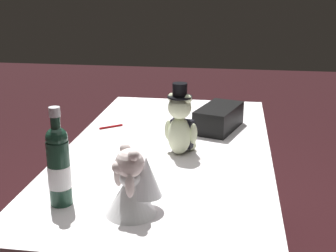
{
  "coord_description": "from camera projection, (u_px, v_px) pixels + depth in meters",
  "views": [
    {
      "loc": [
        1.86,
        0.28,
        1.49
      ],
      "look_at": [
        0.0,
        0.0,
        0.88
      ],
      "focal_mm": 48.65,
      "sensor_mm": 36.0,
      "label": 1
    }
  ],
  "objects": [
    {
      "name": "teddy_bear_groom",
      "position": [
        180.0,
        125.0,
        1.9
      ],
      "size": [
        0.14,
        0.14,
        0.31
      ],
      "color": "beige",
      "rests_on": "reception_table"
    },
    {
      "name": "reception_table",
      "position": [
        168.0,
        226.0,
        2.12
      ],
      "size": [
        1.69,
        0.89,
        0.78
      ],
      "primitive_type": "cube",
      "color": "white",
      "rests_on": "ground_plane"
    },
    {
      "name": "champagne_bottle",
      "position": [
        59.0,
        165.0,
        1.46
      ],
      "size": [
        0.07,
        0.07,
        0.33
      ],
      "color": "#193728",
      "rests_on": "reception_table"
    },
    {
      "name": "gift_case_black",
      "position": [
        219.0,
        118.0,
        2.23
      ],
      "size": [
        0.34,
        0.24,
        0.11
      ],
      "color": "black",
      "rests_on": "reception_table"
    },
    {
      "name": "teddy_bear_bride",
      "position": [
        134.0,
        184.0,
        1.42
      ],
      "size": [
        0.2,
        0.21,
        0.23
      ],
      "color": "white",
      "rests_on": "reception_table"
    },
    {
      "name": "signing_pen",
      "position": [
        112.0,
        126.0,
        2.27
      ],
      "size": [
        0.09,
        0.11,
        0.01
      ],
      "color": "maroon",
      "rests_on": "reception_table"
    }
  ]
}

